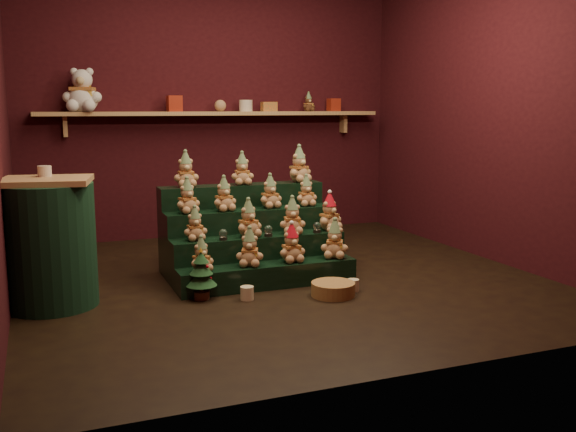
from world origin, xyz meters
name	(u,v)px	position (x,y,z in m)	size (l,w,h in m)	color
ground	(281,279)	(0.00, 0.00, 0.00)	(4.00, 4.00, 0.00)	black
back_wall	(212,104)	(0.00, 2.05, 1.40)	(4.00, 0.10, 2.80)	black
front_wall	(434,99)	(0.00, -2.05, 1.40)	(4.00, 0.10, 2.80)	black
right_wall	(497,103)	(2.05, 0.00, 1.40)	(0.10, 4.00, 2.80)	black
back_shelf	(217,114)	(0.00, 1.87, 1.29)	(3.60, 0.26, 0.24)	tan
riser_tier_front	(268,275)	(-0.18, -0.19, 0.09)	(1.40, 0.22, 0.18)	black
riser_tier_midfront	(259,258)	(-0.18, 0.03, 0.18)	(1.40, 0.22, 0.36)	black
riser_tier_midback	(250,241)	(-0.18, 0.25, 0.27)	(1.40, 0.22, 0.54)	black
riser_tier_back	(242,226)	(-0.18, 0.47, 0.36)	(1.40, 0.22, 0.72)	black
teddy_0	(201,254)	(-0.70, -0.21, 0.31)	(0.18, 0.16, 0.25)	tan
teddy_1	(250,247)	(-0.32, -0.19, 0.32)	(0.21, 0.19, 0.29)	tan
teddy_2	(292,243)	(0.02, -0.19, 0.33)	(0.21, 0.19, 0.29)	tan
teddy_3	(335,239)	(0.39, -0.18, 0.33)	(0.22, 0.20, 0.31)	tan
teddy_4	(195,224)	(-0.68, 0.05, 0.49)	(0.18, 0.16, 0.26)	tan
teddy_5	(248,218)	(-0.26, 0.02, 0.51)	(0.21, 0.19, 0.29)	tan
teddy_6	(292,216)	(0.10, 0.02, 0.51)	(0.21, 0.19, 0.29)	tan
teddy_7	(329,212)	(0.44, 0.04, 0.51)	(0.22, 0.20, 0.30)	tan
teddy_8	(187,196)	(-0.69, 0.25, 0.68)	(0.20, 0.18, 0.27)	tan
teddy_9	(224,194)	(-0.40, 0.25, 0.68)	(0.20, 0.18, 0.27)	tan
teddy_10	(270,191)	(0.00, 0.26, 0.68)	(0.20, 0.18, 0.27)	tan
teddy_11	(306,191)	(0.32, 0.25, 0.67)	(0.18, 0.16, 0.26)	tan
teddy_12	(186,169)	(-0.65, 0.48, 0.86)	(0.20, 0.18, 0.29)	tan
teddy_13	(242,169)	(-0.17, 0.46, 0.85)	(0.19, 0.17, 0.27)	tan
teddy_14	(299,164)	(0.35, 0.46, 0.87)	(0.22, 0.20, 0.31)	tan
snow_globe_a	(223,234)	(-0.48, -0.03, 0.40)	(0.06, 0.06, 0.09)	black
snow_globe_b	(268,231)	(-0.12, -0.03, 0.41)	(0.07, 0.07, 0.09)	black
snow_globe_c	(317,227)	(0.30, -0.03, 0.41)	(0.07, 0.07, 0.09)	black
side_table	(49,243)	(-1.73, -0.08, 0.44)	(0.66, 0.62, 0.89)	tan
table_ornament	(45,171)	(-1.73, 0.02, 0.93)	(0.09, 0.09, 0.07)	beige
mini_christmas_tree	(201,274)	(-0.73, -0.31, 0.18)	(0.22, 0.22, 0.38)	#4D2E1B
mug_left	(247,293)	(-0.43, -0.45, 0.05)	(0.10, 0.10, 0.10)	beige
mug_right	(353,285)	(0.37, -0.53, 0.05)	(0.09, 0.09, 0.09)	beige
wicker_basket	(333,289)	(0.18, -0.59, 0.05)	(0.32, 0.32, 0.10)	olive
white_bear	(82,84)	(-1.33, 1.84, 1.58)	(0.37, 0.33, 0.52)	white
brown_bear	(309,102)	(1.02, 1.84, 1.42)	(0.14, 0.13, 0.20)	#4D2F19
gift_tin_red_a	(174,104)	(-0.45, 1.85, 1.40)	(0.14, 0.14, 0.16)	#A72E19
gift_tin_cream	(246,106)	(0.31, 1.85, 1.38)	(0.14, 0.14, 0.12)	beige
gift_tin_red_b	(334,105)	(1.33, 1.85, 1.39)	(0.12, 0.12, 0.14)	#A72E19
shelf_plush_ball	(220,106)	(0.03, 1.85, 1.38)	(0.12, 0.12, 0.12)	tan
scarf_gift_box	(269,107)	(0.57, 1.85, 1.37)	(0.16, 0.10, 0.10)	orange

